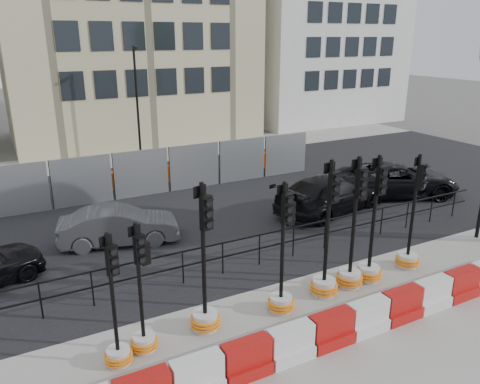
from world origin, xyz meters
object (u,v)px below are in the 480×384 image
traffic_signal_a (117,339)px  car_c (330,194)px  traffic_signal_d (282,282)px  traffic_signal_h (409,245)px

traffic_signal_a → car_c: 10.76m
traffic_signal_d → car_c: size_ratio=0.64×
traffic_signal_a → car_c: (9.47, 5.11, 0.10)m
traffic_signal_d → car_c: (5.42, 5.01, -0.09)m
car_c → traffic_signal_h: bearing=157.3°
traffic_signal_a → traffic_signal_h: bearing=-17.1°
traffic_signal_d → traffic_signal_h: bearing=-3.5°
traffic_signal_d → traffic_signal_h: traffic_signal_h is taller
car_c → traffic_signal_d: bearing=120.6°
traffic_signal_d → traffic_signal_a: bearing=175.1°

